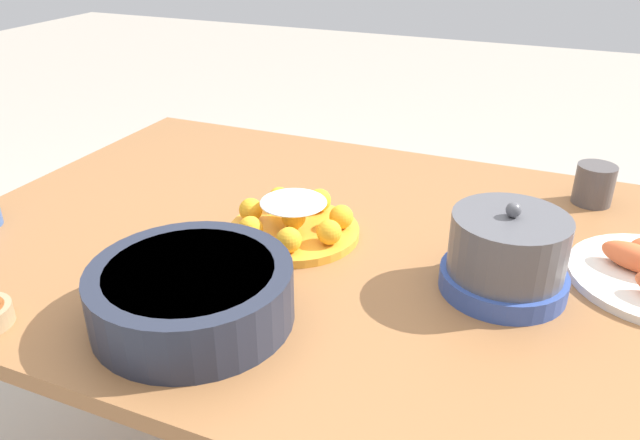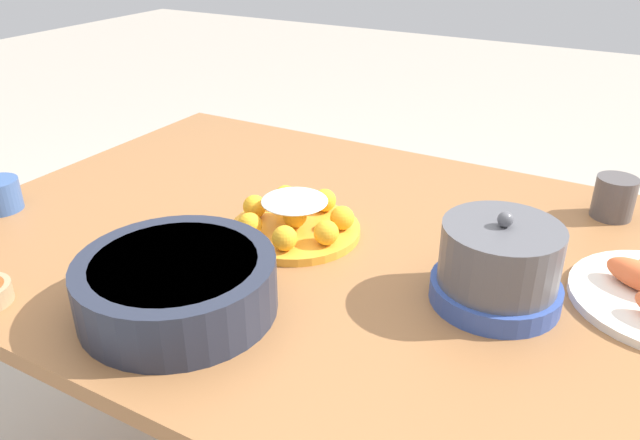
{
  "view_description": "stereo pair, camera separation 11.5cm",
  "coord_description": "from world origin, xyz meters",
  "px_view_note": "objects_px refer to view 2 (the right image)",
  "views": [
    {
      "loc": [
        -0.35,
        0.95,
        1.32
      ],
      "look_at": [
        0.05,
        0.01,
        0.79
      ],
      "focal_mm": 35.0,
      "sensor_mm": 36.0,
      "label": 1
    },
    {
      "loc": [
        -0.45,
        0.9,
        1.32
      ],
      "look_at": [
        0.05,
        0.01,
        0.79
      ],
      "focal_mm": 35.0,
      "sensor_mm": 36.0,
      "label": 2
    }
  ],
  "objects_px": {
    "cake_plate": "(295,221)",
    "serving_bowl": "(177,284)",
    "cup_near": "(614,197)",
    "dining_table": "(345,283)",
    "warming_pot": "(498,266)"
  },
  "relations": [
    {
      "from": "serving_bowl",
      "to": "cup_near",
      "type": "distance_m",
      "value": 0.87
    },
    {
      "from": "cup_near",
      "to": "cake_plate",
      "type": "bearing_deg",
      "value": 36.22
    },
    {
      "from": "cake_plate",
      "to": "warming_pot",
      "type": "xyz_separation_m",
      "value": [
        -0.39,
        0.04,
        0.04
      ]
    },
    {
      "from": "serving_bowl",
      "to": "warming_pot",
      "type": "xyz_separation_m",
      "value": [
        -0.42,
        -0.26,
        0.02
      ]
    },
    {
      "from": "cake_plate",
      "to": "serving_bowl",
      "type": "relative_size",
      "value": 0.81
    },
    {
      "from": "cake_plate",
      "to": "warming_pot",
      "type": "distance_m",
      "value": 0.39
    },
    {
      "from": "cup_near",
      "to": "serving_bowl",
      "type": "bearing_deg",
      "value": 51.38
    },
    {
      "from": "cup_near",
      "to": "dining_table",
      "type": "bearing_deg",
      "value": 41.53
    },
    {
      "from": "dining_table",
      "to": "cup_near",
      "type": "bearing_deg",
      "value": -138.47
    },
    {
      "from": "cake_plate",
      "to": "cup_near",
      "type": "xyz_separation_m",
      "value": [
        -0.51,
        -0.38,
        0.01
      ]
    },
    {
      "from": "cake_plate",
      "to": "cup_near",
      "type": "bearing_deg",
      "value": -143.78
    },
    {
      "from": "cup_near",
      "to": "warming_pot",
      "type": "xyz_separation_m",
      "value": [
        0.12,
        0.41,
        0.02
      ]
    },
    {
      "from": "cake_plate",
      "to": "serving_bowl",
      "type": "height_order",
      "value": "serving_bowl"
    },
    {
      "from": "dining_table",
      "to": "cup_near",
      "type": "xyz_separation_m",
      "value": [
        -0.41,
        -0.36,
        0.13
      ]
    },
    {
      "from": "serving_bowl",
      "to": "cup_near",
      "type": "height_order",
      "value": "serving_bowl"
    }
  ]
}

